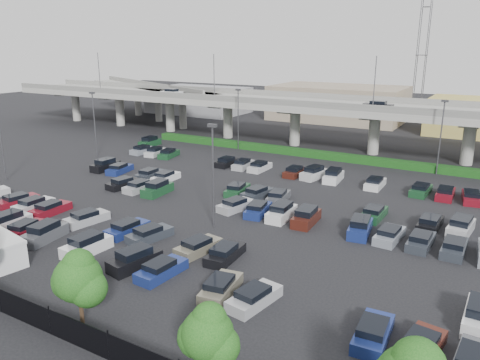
# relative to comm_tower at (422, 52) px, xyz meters

# --- Properties ---
(ground) EXTENTS (280.00, 280.00, 0.00)m
(ground) POSITION_rel_comm_tower_xyz_m (-4.00, -74.00, -15.61)
(ground) COLOR black
(overpass) EXTENTS (150.00, 13.00, 15.80)m
(overpass) POSITION_rel_comm_tower_xyz_m (-4.22, -42.03, -8.64)
(overpass) COLOR gray
(overpass) RESTS_ON ground
(on_ramp) EXTENTS (50.93, 30.13, 8.80)m
(on_ramp) POSITION_rel_comm_tower_xyz_m (-56.10, -30.95, -8.76)
(on_ramp) COLOR gray
(on_ramp) RESTS_ON ground
(hedge) EXTENTS (66.00, 1.60, 1.10)m
(hedge) POSITION_rel_comm_tower_xyz_m (-4.00, -49.00, -15.06)
(hedge) COLOR #133D11
(hedge) RESTS_ON ground
(fence) EXTENTS (70.00, 0.10, 2.00)m
(fence) POSITION_rel_comm_tower_xyz_m (-4.05, -102.00, -14.71)
(fence) COLOR black
(fence) RESTS_ON ground
(tree_row) EXTENTS (65.07, 3.66, 5.94)m
(tree_row) POSITION_rel_comm_tower_xyz_m (-3.30, -100.53, -12.09)
(tree_row) COLOR #332316
(tree_row) RESTS_ON ground
(parked_cars) EXTENTS (62.78, 41.58, 1.67)m
(parked_cars) POSITION_rel_comm_tower_xyz_m (-2.31, -77.64, -15.00)
(parked_cars) COLOR maroon
(parked_cars) RESTS_ON ground
(light_poles) EXTENTS (66.90, 48.38, 10.30)m
(light_poles) POSITION_rel_comm_tower_xyz_m (-8.12, -72.00, -9.37)
(light_poles) COLOR #454549
(light_poles) RESTS_ON ground
(distant_buildings) EXTENTS (138.00, 24.00, 9.00)m
(distant_buildings) POSITION_rel_comm_tower_xyz_m (8.38, -12.19, -11.87)
(distant_buildings) COLOR gray
(distant_buildings) RESTS_ON ground
(comm_tower) EXTENTS (2.40, 2.40, 30.00)m
(comm_tower) POSITION_rel_comm_tower_xyz_m (0.00, 0.00, 0.00)
(comm_tower) COLOR #454549
(comm_tower) RESTS_ON ground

